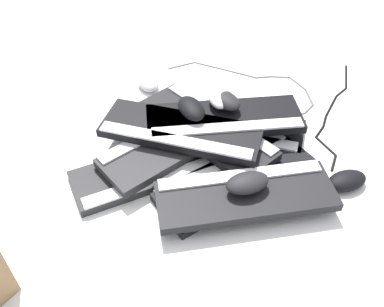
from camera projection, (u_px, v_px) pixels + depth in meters
name	position (u px, v px, depth m)	size (l,w,h in m)	color
ground_plane	(170.00, 154.00, 1.22)	(3.20, 3.20, 0.00)	white
keyboard_0	(229.00, 126.00, 1.29)	(0.16, 0.44, 0.03)	black
keyboard_1	(154.00, 169.00, 1.16)	(0.41, 0.42, 0.03)	#232326
keyboard_2	(236.00, 178.00, 1.13)	(0.44, 0.39, 0.03)	black
keyboard_3	(206.00, 128.00, 1.23)	(0.35, 0.46, 0.03)	black
keyboard_4	(224.00, 119.00, 1.22)	(0.32, 0.46, 0.03)	black
keyboard_5	(175.00, 141.00, 1.19)	(0.45, 0.36, 0.03)	#232326
keyboard_6	(245.00, 195.00, 1.05)	(0.34, 0.46, 0.03)	black
keyboard_7	(181.00, 131.00, 1.18)	(0.17, 0.44, 0.03)	black
mouse_0	(191.00, 108.00, 1.19)	(0.11, 0.07, 0.04)	black
mouse_1	(220.00, 96.00, 1.23)	(0.11, 0.07, 0.04)	silver
mouse_2	(247.00, 183.00, 1.03)	(0.11, 0.07, 0.04)	black
mouse_3	(347.00, 181.00, 1.12)	(0.11, 0.07, 0.04)	black
mouse_4	(224.00, 100.00, 1.22)	(0.11, 0.07, 0.04)	black
mouse_5	(148.00, 82.00, 1.44)	(0.11, 0.07, 0.04)	#B7B7BC
cable_0	(256.00, 81.00, 1.47)	(0.23, 0.52, 0.01)	#59595B
cable_1	(335.00, 111.00, 1.35)	(0.56, 0.08, 0.01)	black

